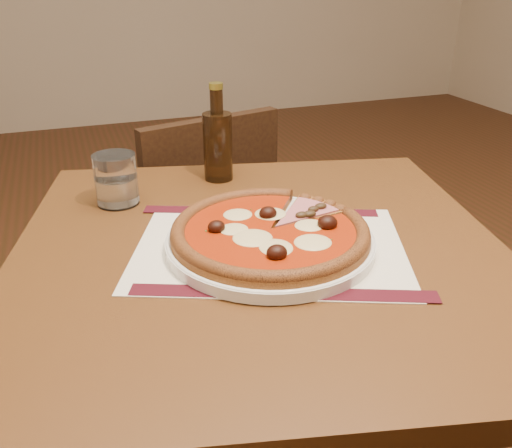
{
  "coord_description": "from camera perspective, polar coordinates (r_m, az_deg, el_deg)",
  "views": [
    {
      "loc": [
        -1.07,
        -1.38,
        1.17
      ],
      "look_at": [
        -0.8,
        -0.63,
        0.78
      ],
      "focal_mm": 38.0,
      "sensor_mm": 36.0,
      "label": 1
    }
  ],
  "objects": [
    {
      "name": "water_glass",
      "position": [
        1.06,
        -14.52,
        4.56
      ],
      "size": [
        0.09,
        0.09,
        0.1
      ],
      "primitive_type": "cylinder",
      "rotation": [
        0.0,
        0.0,
        0.1
      ],
      "color": "white",
      "rests_on": "table"
    },
    {
      "name": "ham_slice",
      "position": [
        0.95,
        4.86,
        1.5
      ],
      "size": [
        0.15,
        0.12,
        0.02
      ],
      "rotation": [
        0.0,
        0.0,
        0.52
      ],
      "color": "#AE6C2A",
      "rests_on": "plate"
    },
    {
      "name": "chair_far",
      "position": [
        1.57,
        -6.1,
        -0.72
      ],
      "size": [
        0.47,
        0.47,
        0.82
      ],
      "rotation": [
        0.0,
        0.0,
        3.39
      ],
      "color": "black",
      "rests_on": "ground"
    },
    {
      "name": "pizza",
      "position": [
        0.87,
        1.49,
        -0.71
      ],
      "size": [
        0.32,
        0.32,
        0.04
      ],
      "color": "#AE6C2A",
      "rests_on": "plate"
    },
    {
      "name": "placemat",
      "position": [
        0.88,
        1.47,
        -2.44
      ],
      "size": [
        0.52,
        0.45,
        0.0
      ],
      "primitive_type": "cube",
      "rotation": [
        0.0,
        0.0,
        -0.39
      ],
      "color": "white",
      "rests_on": "table"
    },
    {
      "name": "plate",
      "position": [
        0.88,
        1.48,
        -1.86
      ],
      "size": [
        0.34,
        0.34,
        0.02
      ],
      "primitive_type": "cylinder",
      "color": "white",
      "rests_on": "placemat"
    },
    {
      "name": "table",
      "position": [
        0.94,
        0.42,
        -7.74
      ],
      "size": [
        0.96,
        0.96,
        0.75
      ],
      "rotation": [
        0.0,
        0.0,
        -0.23
      ],
      "color": "brown",
      "rests_on": "ground"
    },
    {
      "name": "bottle",
      "position": [
        1.14,
        -4.05,
        8.52
      ],
      "size": [
        0.06,
        0.06,
        0.2
      ],
      "color": "black",
      "rests_on": "table"
    }
  ]
}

